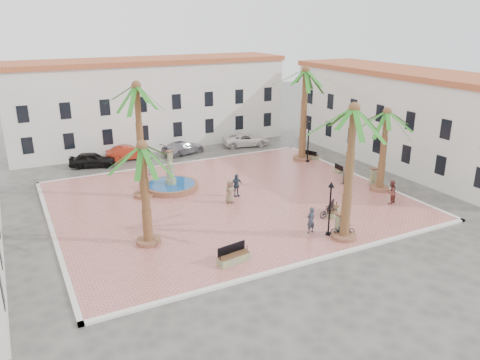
{
  "coord_description": "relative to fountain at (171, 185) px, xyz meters",
  "views": [
    {
      "loc": [
        -14.8,
        -30.75,
        13.57
      ],
      "look_at": [
        1.0,
        0.0,
        1.6
      ],
      "focal_mm": 35.0,
      "sensor_mm": 36.0,
      "label": 1
    }
  ],
  "objects": [
    {
      "name": "plaza",
      "position": [
        3.2,
        -4.41,
        -0.39
      ],
      "size": [
        26.0,
        22.0,
        0.15
      ],
      "primitive_type": "cube",
      "color": "#CC736A",
      "rests_on": "ground"
    },
    {
      "name": "lamppost_s",
      "position": [
        6.23,
        -13.08,
        2.19
      ],
      "size": [
        0.4,
        0.4,
        3.7
      ],
      "color": "black",
      "rests_on": "plaza"
    },
    {
      "name": "kerb_n",
      "position": [
        3.2,
        6.59,
        -0.39
      ],
      "size": [
        26.3,
        0.3,
        0.16
      ],
      "primitive_type": "cube",
      "color": "silver",
      "rests_on": "ground"
    },
    {
      "name": "kerb_w",
      "position": [
        -9.8,
        -4.41,
        -0.39
      ],
      "size": [
        0.3,
        22.3,
        0.16
      ],
      "primitive_type": "cube",
      "color": "silver",
      "rests_on": "ground"
    },
    {
      "name": "palm_s",
      "position": [
        6.87,
        -13.92,
        7.22
      ],
      "size": [
        5.22,
        5.22,
        8.8
      ],
      "color": "#945C41",
      "rests_on": "plaza"
    },
    {
      "name": "palm_e",
      "position": [
        15.26,
        -8.13,
        5.37
      ],
      "size": [
        5.17,
        5.17,
        6.86
      ],
      "color": "#945C41",
      "rests_on": "plaza"
    },
    {
      "name": "pedestrian_fountain_a",
      "position": [
        2.99,
        -5.08,
        0.59
      ],
      "size": [
        0.97,
        0.73,
        1.81
      ],
      "primitive_type": "imported",
      "rotation": [
        0.0,
        0.0,
        0.19
      ],
      "color": "#77634B",
      "rests_on": "plaza"
    },
    {
      "name": "palm_nw",
      "position": [
        -2.5,
        -0.65,
        7.5
      ],
      "size": [
        5.35,
        5.35,
        9.11
      ],
      "color": "#945C41",
      "rests_on": "plaza"
    },
    {
      "name": "fountain",
      "position": [
        0.0,
        0.0,
        0.0
      ],
      "size": [
        4.51,
        4.51,
        2.33
      ],
      "color": "#945C41",
      "rests_on": "plaza"
    },
    {
      "name": "pedestrian_north",
      "position": [
        -0.43,
        4.38,
        0.64
      ],
      "size": [
        0.86,
        1.32,
        1.91
      ],
      "primitive_type": "imported",
      "rotation": [
        0.0,
        0.0,
        1.45
      ],
      "color": "#545359",
      "rests_on": "plaza"
    },
    {
      "name": "lamppost_e",
      "position": [
        14.59,
        1.23,
        2.75
      ],
      "size": [
        0.49,
        0.49,
        4.53
      ],
      "color": "black",
      "rests_on": "plaza"
    },
    {
      "name": "kerb_e",
      "position": [
        16.2,
        -4.41,
        -0.39
      ],
      "size": [
        0.3,
        22.3,
        0.16
      ],
      "primitive_type": "cube",
      "color": "silver",
      "rests_on": "ground"
    },
    {
      "name": "ground",
      "position": [
        3.2,
        -4.41,
        -0.47
      ],
      "size": [
        120.0,
        120.0,
        0.0
      ],
      "primitive_type": "plane",
      "color": "#56544F",
      "rests_on": "ground"
    },
    {
      "name": "kerb_s",
      "position": [
        3.2,
        -15.41,
        -0.39
      ],
      "size": [
        26.3,
        0.3,
        0.16
      ],
      "primitive_type": "cube",
      "color": "silver",
      "rests_on": "ground"
    },
    {
      "name": "bench_ne",
      "position": [
        15.58,
        2.02,
        -0.08
      ],
      "size": [
        1.08,
        1.66,
        0.84
      ],
      "rotation": [
        0.0,
        0.0,
        1.98
      ],
      "color": "gray",
      "rests_on": "plaza"
    },
    {
      "name": "car_silver",
      "position": [
        4.81,
        9.95,
        0.22
      ],
      "size": [
        5.08,
        3.03,
        1.38
      ],
      "primitive_type": "imported",
      "rotation": [
        0.0,
        0.0,
        1.82
      ],
      "color": "#9C9AA2",
      "rests_on": "ground"
    },
    {
      "name": "car_black",
      "position": [
        -4.57,
        9.66,
        0.26
      ],
      "size": [
        4.58,
        2.94,
        1.45
      ],
      "primitive_type": "imported",
      "rotation": [
        0.0,
        0.0,
        1.26
      ],
      "color": "black",
      "rests_on": "ground"
    },
    {
      "name": "palm_ne",
      "position": [
        14.5,
        2.07,
        7.53
      ],
      "size": [
        5.73,
        5.73,
        9.22
      ],
      "color": "#945C41",
      "rests_on": "plaza"
    },
    {
      "name": "cyclist_b",
      "position": [
        13.85,
        -10.81,
        0.61
      ],
      "size": [
        1.07,
        0.94,
        1.85
      ],
      "primitive_type": "imported",
      "rotation": [
        0.0,
        0.0,
        3.45
      ],
      "color": "brown",
      "rests_on": "plaza"
    },
    {
      "name": "bollard_n",
      "position": [
        2.02,
        5.99,
        0.48
      ],
      "size": [
        0.58,
        0.58,
        1.54
      ],
      "rotation": [
        0.0,
        0.0,
        -0.06
      ],
      "color": "gray",
      "rests_on": "plaza"
    },
    {
      "name": "car_red",
      "position": [
        -0.82,
        10.53,
        0.26
      ],
      "size": [
        4.39,
        1.53,
        1.45
      ],
      "primitive_type": "imported",
      "rotation": [
        0.0,
        0.0,
        1.57
      ],
      "color": "#A32815",
      "rests_on": "ground"
    },
    {
      "name": "bollard_e",
      "position": [
        15.6,
        -6.93,
        0.46
      ],
      "size": [
        0.63,
        0.63,
        1.5
      ],
      "rotation": [
        0.0,
        0.0,
        -0.21
      ],
      "color": "gray",
      "rests_on": "plaza"
    },
    {
      "name": "palm_sw",
      "position": [
        -4.58,
        -8.84,
        5.21
      ],
      "size": [
        5.12,
        5.12,
        6.69
      ],
      "color": "#945C41",
      "rests_on": "plaza"
    },
    {
      "name": "bicycle_b",
      "position": [
        7.99,
        -10.83,
        0.14
      ],
      "size": [
        1.54,
        0.44,
        0.92
      ],
      "primitive_type": "imported",
      "rotation": [
        0.0,
        0.0,
        1.57
      ],
      "color": "black",
      "rests_on": "plaza"
    },
    {
      "name": "building_north",
      "position": [
        3.2,
        15.59,
        4.3
      ],
      "size": [
        30.4,
        7.4,
        9.5
      ],
      "color": "silver",
      "rests_on": "ground"
    },
    {
      "name": "pedestrian_east",
      "position": [
        13.53,
        -5.78,
        0.53
      ],
      "size": [
        0.8,
        1.63,
        1.69
      ],
      "primitive_type": "imported",
      "rotation": [
        0.0,
        0.0,
        -1.37
      ],
      "color": "gray",
      "rests_on": "plaza"
    },
    {
      "name": "cyclist_a",
      "position": [
        5.38,
        -12.28,
        0.59
      ],
      "size": [
        0.73,
        0.54,
        1.81
      ],
      "primitive_type": "imported",
      "rotation": [
        0.0,
        0.0,
        3.32
      ],
      "color": "#2E3543",
      "rests_on": "plaza"
    },
    {
      "name": "car_white",
      "position": [
        12.3,
        9.9,
        0.24
      ],
      "size": [
        5.47,
        3.39,
        1.41
      ],
      "primitive_type": "imported",
      "rotation": [
        0.0,
        0.0,
        1.35
      ],
      "color": "white",
      "rests_on": "ground"
    },
    {
      "name": "building_east",
      "position": [
        23.19,
        -2.41,
        4.05
      ],
      "size": [
        7.4,
        26.4,
        9.0
      ],
      "rotation": [
        0.0,
        0.0,
        1.57
      ],
      "color": "silver",
      "rests_on": "ground"
    },
    {
      "name": "bench_se",
      "position": [
        8.6,
        -10.54,
        -0.06
      ],
      "size": [
        1.71,
        1.48,
        0.92
      ],
      "rotation": [
        0.0,
        0.0,
        0.65
      ],
      "color": "gray",
      "rests_on": "plaza"
    },
    {
      "name": "bicycle_a",
      "position": [
        6.97,
        -13.62,
        0.1
      ],
      "size": [
        1.68,
        1.18,
        0.84
      ],
      "primitive_type": "imported",
      "rotation": [
        0.0,
        0.0,
        1.14
      ],
      "color": "black",
      "rests_on": "plaza"
    },
    {
      "name": "litter_bin",
      "position": [
        6.93,
        -13.89,
        0.03
      ],
      "size": [
        0.36,
        0.36,
        0.7
      ],
      "primitive_type": "cylinder",
      "color": "black",
      "rests_on": "plaza"
    },
    {
      "name": "bench_e",
      "position": [
        15.04,
        -3.46,
        -0.07
      ],
      "size": [
        0.62,
        1.7,
        0.88
      ],
      "rotation": [
        0.0,
        0.0,
        1.5
      ],
      "color": "gray",
      "rests_on": "plaza"
    },
    {
      "name": "bollard_se",
      "position": [
        6.95,
        -13.28,
        0.43
      ],
      "size": [
        0.54,
        0.54,
        1.45
      ],
      "rotation": [
        0.0,
        0.0,
        0.05
      ],
      "color": "gray",
      "rests_on": "plaza"
    },
    {
      "name": "bench_s",
      "position": [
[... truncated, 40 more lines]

